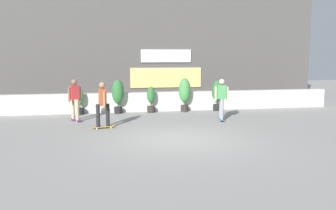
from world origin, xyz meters
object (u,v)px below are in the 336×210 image
Objects in this scene: potted_plant_2 at (151,99)px; potted_plant_4 at (217,93)px; potted_plant_0 at (80,101)px; skater_foreground at (75,98)px; skater_far_left at (103,103)px; skater_by_wall_left at (222,98)px; potted_plant_3 at (185,92)px; potted_plant_1 at (118,94)px.

potted_plant_2 is 0.83× the size of potted_plant_4.
potted_plant_0 is 3.22m from potted_plant_2.
potted_plant_4 is 0.87× the size of skater_foreground.
skater_far_left is (1.09, -1.70, 0.00)m from skater_foreground.
skater_by_wall_left is (5.76, -2.56, 0.32)m from potted_plant_0.
potted_plant_4 reaches higher than potted_plant_0.
potted_plant_3 is (4.82, 0.00, 0.30)m from potted_plant_0.
potted_plant_1 is 1.29× the size of potted_plant_2.
potted_plant_4 is (4.71, 0.00, -0.06)m from potted_plant_1.
potted_plant_4 is 6.37m from skater_far_left.
skater_far_left is at bearing -123.63° from potted_plant_2.
skater_by_wall_left is (2.54, -2.56, 0.29)m from potted_plant_2.
potted_plant_3 is 1.60m from potted_plant_4.
potted_plant_2 is at bearing 180.00° from potted_plant_4.
potted_plant_3 is at bearing 0.00° from potted_plant_2.
potted_plant_4 is at bearing 0.00° from potted_plant_3.
skater_foreground is (-3.32, -1.65, 0.29)m from potted_plant_2.
potted_plant_4 is (3.19, 0.00, 0.20)m from potted_plant_2.
skater_foreground is at bearing -93.31° from potted_plant_0.
potted_plant_2 reaches higher than potted_plant_0.
skater_foreground reaches higher than potted_plant_2.
potted_plant_1 is at bearing 0.00° from potted_plant_0.
potted_plant_2 is 1.62m from potted_plant_3.
potted_plant_4 is at bearing 0.00° from potted_plant_0.
skater_far_left reaches higher than potted_plant_4.
potted_plant_3 is 2.73m from skater_by_wall_left.
potted_plant_0 is at bearing 156.01° from skater_by_wall_left.
skater_foreground reaches higher than potted_plant_0.
skater_foreground is (-6.51, -1.65, 0.09)m from potted_plant_4.
potted_plant_1 is at bearing 180.00° from potted_plant_2.
skater_far_left is (1.00, -3.35, 0.32)m from potted_plant_0.
skater_far_left reaches higher than potted_plant_3.
potted_plant_3 is 0.93× the size of skater_far_left.
potted_plant_1 is 2.44m from skater_foreground.
potted_plant_0 is 6.31m from skater_by_wall_left.
potted_plant_1 is at bearing 180.00° from potted_plant_4.
skater_far_left is at bearing -170.66° from skater_by_wall_left.
skater_far_left is (-4.76, -0.78, 0.00)m from skater_by_wall_left.
potted_plant_1 is at bearing 78.05° from skater_far_left.
potted_plant_0 is 0.70× the size of skater_foreground.
skater_foreground is at bearing -161.44° from potted_plant_3.
potted_plant_4 is at bearing 31.70° from skater_far_left.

